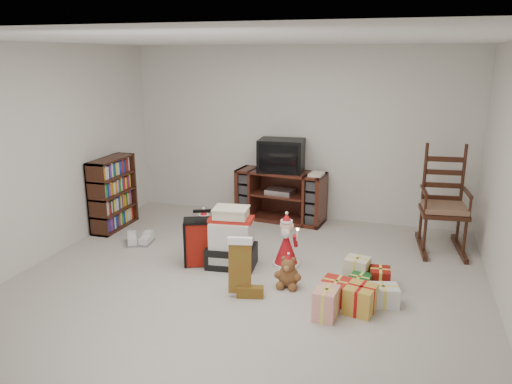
% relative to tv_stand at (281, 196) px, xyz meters
% --- Properties ---
extents(room, '(5.01, 5.01, 2.51)m').
position_rel_tv_stand_xyz_m(room, '(0.18, -2.24, 0.88)').
color(room, '#AFA9A1').
rests_on(room, ground).
extents(tv_stand, '(1.33, 0.61, 0.74)m').
position_rel_tv_stand_xyz_m(tv_stand, '(0.00, 0.00, 0.00)').
color(tv_stand, '#4B1B15').
rests_on(tv_stand, floor).
extents(bookshelf, '(0.27, 0.82, 1.00)m').
position_rel_tv_stand_xyz_m(bookshelf, '(-2.15, -1.01, 0.11)').
color(bookshelf, '#3B1910').
rests_on(bookshelf, floor).
extents(rocking_chair, '(0.63, 0.95, 1.36)m').
position_rel_tv_stand_xyz_m(rocking_chair, '(2.21, -0.47, 0.09)').
color(rocking_chair, '#3B1910').
rests_on(rocking_chair, floor).
extents(gift_pile, '(0.59, 0.46, 0.69)m').
position_rel_tv_stand_xyz_m(gift_pile, '(-0.12, -1.79, -0.07)').
color(gift_pile, black).
rests_on(gift_pile, floor).
extents(red_suitcase, '(0.47, 0.36, 0.64)m').
position_rel_tv_stand_xyz_m(red_suitcase, '(-0.45, -1.83, -0.09)').
color(red_suitcase, maroon).
rests_on(red_suitcase, floor).
extents(stocking, '(0.31, 0.19, 0.62)m').
position_rel_tv_stand_xyz_m(stocking, '(0.21, -2.45, -0.06)').
color(stocking, '#0D7B1B').
rests_on(stocking, floor).
extents(teddy_bear, '(0.22, 0.20, 0.33)m').
position_rel_tv_stand_xyz_m(teddy_bear, '(0.63, -2.11, -0.22)').
color(teddy_bear, brown).
rests_on(teddy_bear, floor).
extents(santa_figurine, '(0.31, 0.30, 0.64)m').
position_rel_tv_stand_xyz_m(santa_figurine, '(0.48, -1.60, -0.12)').
color(santa_figurine, '#AB1219').
rests_on(santa_figurine, floor).
extents(mrs_claus_figurine, '(0.28, 0.26, 0.57)m').
position_rel_tv_stand_xyz_m(mrs_claus_figurine, '(-0.57, -1.51, -0.15)').
color(mrs_claus_figurine, '#AB1219').
rests_on(mrs_claus_figurine, floor).
extents(sneaker_pair, '(0.40, 0.31, 0.10)m').
position_rel_tv_stand_xyz_m(sneaker_pair, '(-1.50, -1.48, -0.32)').
color(sneaker_pair, silver).
rests_on(sneaker_pair, floor).
extents(gift_cluster, '(0.75, 1.09, 0.26)m').
position_rel_tv_stand_xyz_m(gift_cluster, '(1.36, -2.18, -0.24)').
color(gift_cluster, '#B11D14').
rests_on(gift_cluster, floor).
extents(crt_television, '(0.66, 0.50, 0.47)m').
position_rel_tv_stand_xyz_m(crt_television, '(-0.00, 0.00, 0.60)').
color(crt_television, black).
rests_on(crt_television, tv_stand).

